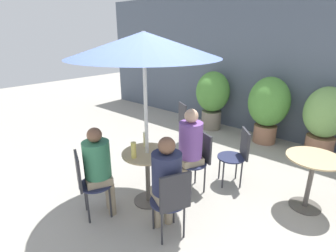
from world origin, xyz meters
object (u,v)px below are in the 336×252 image
(cafe_table_near, at_px, (148,167))
(beer_glass_0, at_px, (162,147))
(bistro_chair_4, at_px, (238,152))
(potted_plant_1, at_px, (268,105))
(bistro_chair_2, at_px, (198,157))
(bistro_chair_5, at_px, (186,120))
(seated_person_0, at_px, (99,164))
(seated_person_1, at_px, (166,178))
(bistro_chair_0, at_px, (87,180))
(bistro_chair_1, at_px, (172,199))
(potted_plant_0, at_px, (213,96))
(seated_person_2, at_px, (190,145))
(beer_glass_2, at_px, (134,150))
(potted_plant_2, at_px, (325,118))
(cafe_table_far, at_px, (312,171))
(umbrella, at_px, (144,45))
(beer_glass_1, at_px, (146,139))

(cafe_table_near, xyz_separation_m, beer_glass_0, (0.18, 0.09, 0.30))
(bistro_chair_4, relative_size, potted_plant_1, 0.63)
(bistro_chair_2, height_order, bistro_chair_5, same)
(bistro_chair_5, height_order, seated_person_0, seated_person_0)
(seated_person_1, bearing_deg, bistro_chair_0, -38.95)
(bistro_chair_1, height_order, potted_plant_0, potted_plant_0)
(beer_glass_0, bearing_deg, bistro_chair_4, 65.99)
(bistro_chair_2, height_order, seated_person_1, seated_person_1)
(bistro_chair_2, xyz_separation_m, seated_person_0, (-0.57, -1.24, 0.17))
(bistro_chair_4, height_order, seated_person_1, seated_person_1)
(cafe_table_near, distance_m, seated_person_2, 0.64)
(beer_glass_2, bearing_deg, potted_plant_2, 67.00)
(seated_person_0, bearing_deg, beer_glass_0, -99.35)
(cafe_table_near, xyz_separation_m, potted_plant_2, (1.36, 3.05, 0.21))
(seated_person_0, distance_m, beer_glass_0, 0.79)
(bistro_chair_5, relative_size, potted_plant_2, 0.66)
(beer_glass_2, xyz_separation_m, potted_plant_2, (1.38, 3.25, -0.09))
(cafe_table_far, distance_m, beer_glass_2, 2.23)
(bistro_chair_1, relative_size, seated_person_0, 0.74)
(bistro_chair_2, relative_size, potted_plant_0, 0.64)
(cafe_table_far, xyz_separation_m, beer_glass_2, (-1.65, -1.47, 0.30))
(cafe_table_far, bearing_deg, bistro_chair_4, -174.83)
(potted_plant_2, bearing_deg, seated_person_2, -113.84)
(seated_person_0, bearing_deg, beer_glass_2, -98.92)
(cafe_table_far, relative_size, bistro_chair_0, 0.84)
(cafe_table_far, xyz_separation_m, seated_person_1, (-1.07, -1.52, 0.17))
(cafe_table_far, relative_size, bistro_chair_2, 0.84)
(bistro_chair_2, relative_size, seated_person_2, 0.70)
(bistro_chair_1, relative_size, umbrella, 0.39)
(bistro_chair_1, bearing_deg, beer_glass_2, -74.40)
(cafe_table_near, xyz_separation_m, seated_person_0, (-0.26, -0.55, 0.16))
(cafe_table_near, bearing_deg, beer_glass_0, 26.64)
(bistro_chair_5, relative_size, beer_glass_2, 4.25)
(bistro_chair_0, bearing_deg, beer_glass_1, -76.29)
(bistro_chair_1, bearing_deg, potted_plant_1, -149.53)
(cafe_table_near, relative_size, bistro_chair_2, 0.84)
(seated_person_2, bearing_deg, beer_glass_0, -74.35)
(bistro_chair_2, distance_m, potted_plant_0, 2.64)
(cafe_table_near, bearing_deg, bistro_chair_0, -114.82)
(potted_plant_0, bearing_deg, bistro_chair_0, -80.55)
(bistro_chair_0, relative_size, bistro_chair_4, 1.00)
(cafe_table_far, distance_m, seated_person_2, 1.56)
(cafe_table_near, xyz_separation_m, seated_person_2, (0.26, 0.55, 0.20))
(bistro_chair_0, height_order, beer_glass_1, beer_glass_1)
(bistro_chair_0, height_order, bistro_chair_4, same)
(bistro_chair_2, height_order, seated_person_2, seated_person_2)
(potted_plant_0, distance_m, potted_plant_1, 1.28)
(bistro_chair_4, bearing_deg, bistro_chair_2, -77.11)
(bistro_chair_0, bearing_deg, seated_person_1, -128.95)
(bistro_chair_2, distance_m, bistro_chair_5, 1.64)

